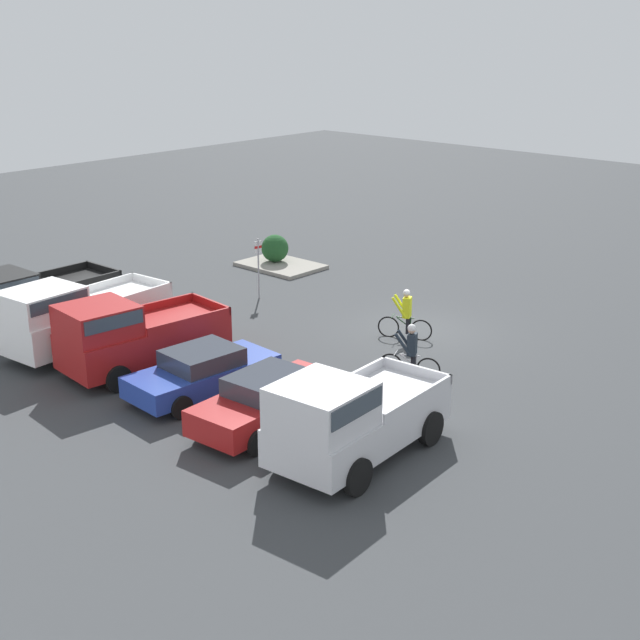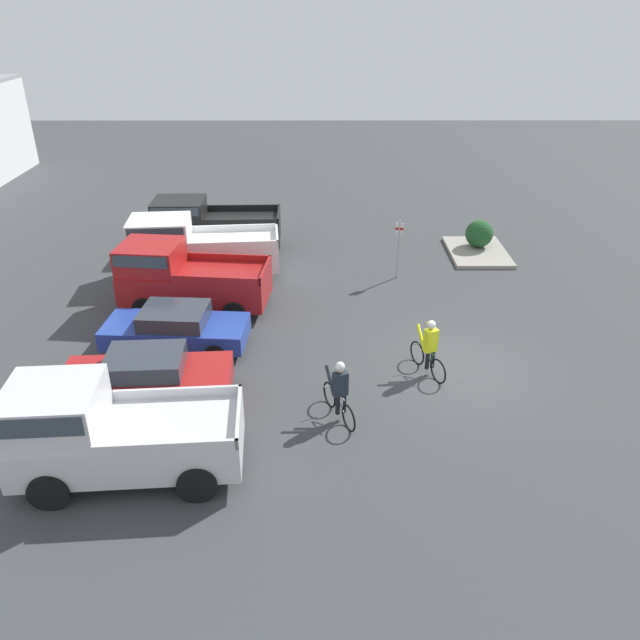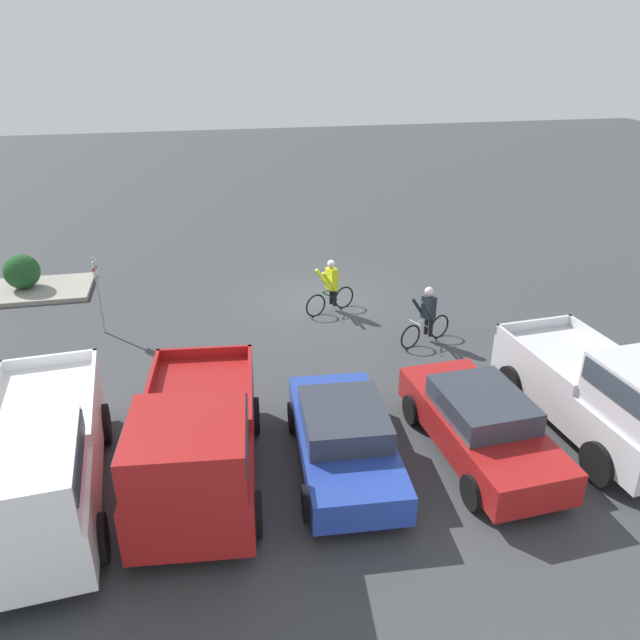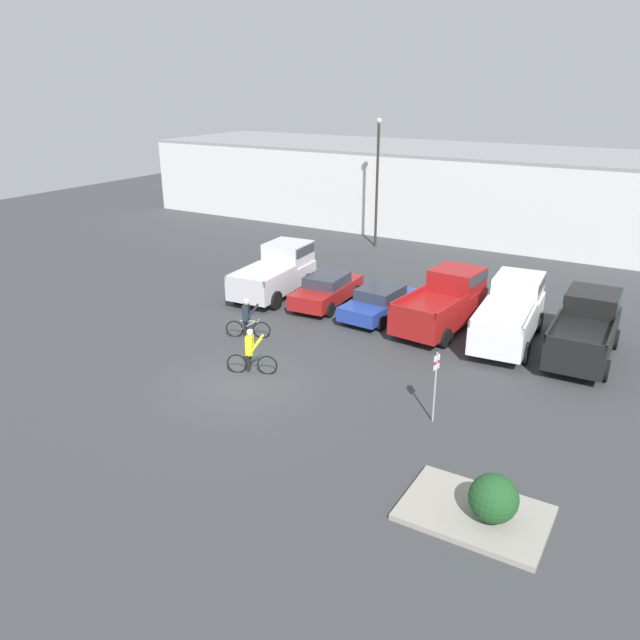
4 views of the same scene
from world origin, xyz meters
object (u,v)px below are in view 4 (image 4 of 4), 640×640
(sedan_1, at_px, (380,302))
(pickup_truck_3, at_px, (586,327))
(pickup_truck_2, at_px, (511,311))
(pickup_truck_0, at_px, (278,270))
(shrub, at_px, (494,498))
(cyclist_0, at_px, (251,352))
(sedan_0, at_px, (327,290))
(cyclist_1, at_px, (247,318))
(fire_lane_sign, at_px, (435,380))
(pickup_truck_1, at_px, (445,301))
(lamppost, at_px, (377,174))

(sedan_1, relative_size, pickup_truck_3, 0.84)
(pickup_truck_3, bearing_deg, pickup_truck_2, 177.69)
(pickup_truck_0, relative_size, shrub, 4.41)
(sedan_1, distance_m, pickup_truck_2, 5.60)
(pickup_truck_2, relative_size, cyclist_0, 3.30)
(pickup_truck_2, bearing_deg, pickup_truck_3, -2.31)
(sedan_1, bearing_deg, pickup_truck_3, 1.95)
(pickup_truck_3, xyz_separation_m, cyclist_0, (-9.81, -7.78, -0.29))
(pickup_truck_0, distance_m, sedan_0, 2.88)
(cyclist_0, distance_m, cyclist_1, 3.38)
(cyclist_0, relative_size, shrub, 1.48)
(sedan_1, relative_size, cyclist_1, 2.60)
(pickup_truck_2, distance_m, cyclist_0, 10.54)
(cyclist_0, bearing_deg, pickup_truck_2, 48.52)
(sedan_0, distance_m, pickup_truck_3, 11.20)
(sedan_1, relative_size, fire_lane_sign, 1.92)
(pickup_truck_1, xyz_separation_m, fire_lane_sign, (2.51, -7.64, 0.22))
(sedan_0, relative_size, pickup_truck_2, 0.80)
(pickup_truck_1, bearing_deg, cyclist_1, -141.16)
(cyclist_0, bearing_deg, shrub, -20.65)
(pickup_truck_1, height_order, pickup_truck_2, pickup_truck_2)
(sedan_0, distance_m, sedan_1, 2.81)
(cyclist_0, bearing_deg, fire_lane_sign, 1.12)
(sedan_0, relative_size, lamppost, 0.59)
(pickup_truck_3, bearing_deg, sedan_0, -179.50)
(pickup_truck_2, height_order, cyclist_0, pickup_truck_2)
(sedan_1, xyz_separation_m, pickup_truck_2, (5.56, 0.40, 0.51))
(pickup_truck_0, distance_m, pickup_truck_2, 11.20)
(pickup_truck_3, bearing_deg, lamppost, 142.16)
(pickup_truck_1, distance_m, shrub, 12.66)
(lamppost, bearing_deg, sedan_0, -75.12)
(cyclist_1, distance_m, shrub, 13.39)
(pickup_truck_1, distance_m, pickup_truck_2, 2.72)
(pickup_truck_3, relative_size, fire_lane_sign, 2.28)
(sedan_0, distance_m, lamppost, 12.06)
(fire_lane_sign, bearing_deg, pickup_truck_3, 68.33)
(pickup_truck_0, height_order, pickup_truck_3, pickup_truck_0)
(fire_lane_sign, relative_size, shrub, 1.98)
(sedan_1, distance_m, pickup_truck_3, 8.41)
(pickup_truck_3, height_order, fire_lane_sign, fire_lane_sign)
(sedan_1, height_order, pickup_truck_1, pickup_truck_1)
(pickup_truck_3, xyz_separation_m, cyclist_1, (-11.95, -5.16, -0.28))
(pickup_truck_2, bearing_deg, pickup_truck_1, -177.48)
(pickup_truck_1, relative_size, pickup_truck_3, 0.98)
(sedan_1, xyz_separation_m, shrub, (8.27, -11.15, 0.04))
(pickup_truck_1, height_order, cyclist_0, pickup_truck_1)
(cyclist_1, relative_size, fire_lane_sign, 0.74)
(cyclist_1, bearing_deg, shrub, -27.91)
(pickup_truck_0, relative_size, cyclist_1, 3.01)
(sedan_0, height_order, cyclist_0, cyclist_0)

